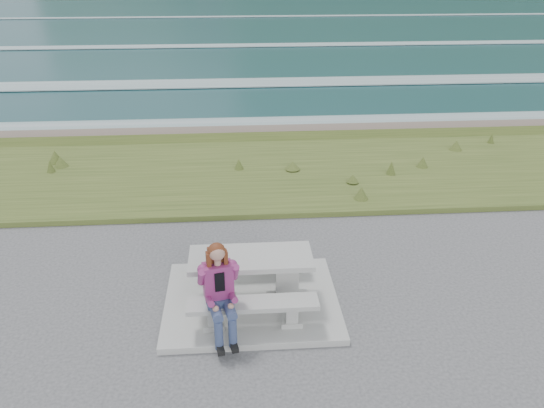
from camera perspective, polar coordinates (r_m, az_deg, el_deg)
name	(u,v)px	position (r m, az deg, el deg)	size (l,w,h in m)	color
concrete_slab	(252,301)	(8.19, -2.21, -10.37)	(2.60, 2.10, 0.10)	#ACADA8
picnic_table	(251,266)	(7.83, -2.29, -6.63)	(1.80, 0.75, 0.75)	#ACADA8
bench_landward	(253,308)	(7.39, -2.06, -11.09)	(1.80, 0.35, 0.45)	#ACADA8
bench_seaward	(250,254)	(8.55, -2.43, -5.43)	(1.80, 0.35, 0.45)	#ACADA8
grass_verge	(244,176)	(12.59, -3.05, 3.04)	(160.00, 4.50, 0.22)	#384D1C
shore_drop	(241,136)	(15.30, -3.31, 7.27)	(160.00, 0.80, 2.20)	#64574B
ocean	(236,71)	(32.37, -3.86, 14.10)	(1600.00, 1600.00, 0.09)	#1B494E
seated_woman	(221,305)	(7.19, -5.47, -10.81)	(0.50, 0.73, 1.37)	navy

